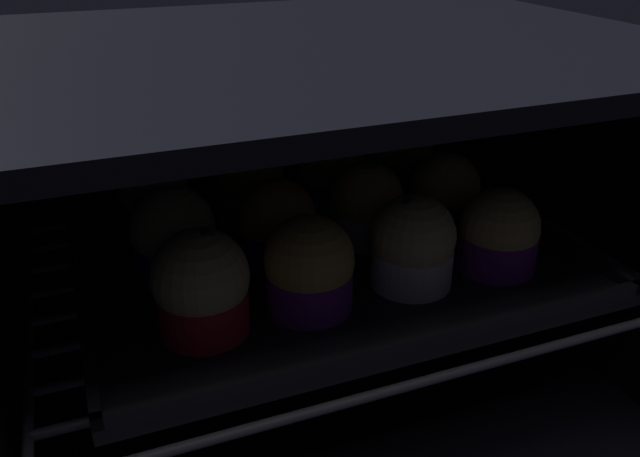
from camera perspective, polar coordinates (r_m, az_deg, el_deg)
oven_cavity at (r=66.90cm, az=-1.05°, el=0.96°), size 59.00×47.00×37.00cm
oven_rack at (r=64.95cm, az=0.29°, el=-3.24°), size 54.80×42.00×0.80cm
baking_tray at (r=65.16cm, az=-0.00°, el=-2.06°), size 45.81×36.51×2.20cm
muffin_row0_col0 at (r=51.64cm, az=-10.21°, el=-4.94°), size 7.58×7.58×8.72cm
muffin_row0_col1 at (r=53.78cm, az=-0.95°, el=-3.43°), size 7.44×7.44×8.27cm
muffin_row0_col2 at (r=57.75cm, az=8.01°, el=-1.41°), size 7.36×7.36×8.36cm
muffin_row0_col3 at (r=62.12cm, az=15.18°, el=-0.50°), size 7.19×7.19×7.75cm
muffin_row1_col0 at (r=60.27cm, az=-12.57°, el=-0.63°), size 7.60×7.60×8.38cm
muffin_row1_col1 at (r=61.98cm, az=-3.73°, el=0.46°), size 7.43×7.43×7.81cm
muffin_row1_col2 at (r=65.17cm, az=4.03°, el=2.04°), size 7.24×7.24×8.51cm
muffin_row1_col3 at (r=68.88cm, az=10.72°, el=2.88°), size 7.16×7.16×8.03cm
muffin_row2_col0 at (r=68.55cm, az=-14.09°, el=2.54°), size 7.16×7.16×8.11cm
muffin_row2_col1 at (r=70.39cm, az=-6.14°, el=3.71°), size 7.49×7.49×8.04cm
muffin_row2_col2 at (r=72.92cm, az=0.98°, el=4.76°), size 7.45×7.45×8.21cm
muffin_row2_col3 at (r=76.84cm, az=6.99°, el=5.76°), size 7.33×7.33×8.17cm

